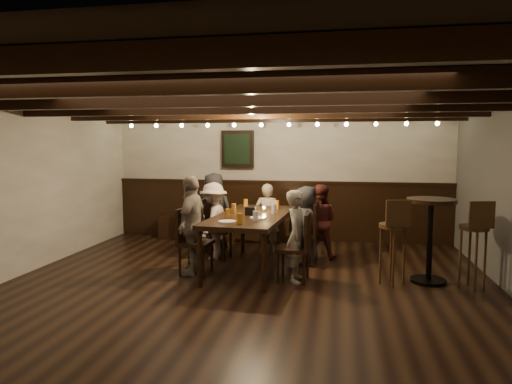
% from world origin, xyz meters
% --- Properties ---
extents(room, '(7.00, 7.00, 7.00)m').
position_xyz_m(room, '(-0.29, 2.21, 1.07)').
color(room, black).
rests_on(room, ground).
extents(dining_table, '(1.11, 2.23, 0.81)m').
position_xyz_m(dining_table, '(-0.11, 1.24, 0.75)').
color(dining_table, black).
rests_on(dining_table, floor).
extents(chair_left_near, '(0.47, 0.47, 0.97)m').
position_xyz_m(chair_left_near, '(-0.80, 1.74, 0.30)').
color(chair_left_near, black).
rests_on(chair_left_near, floor).
extents(chair_left_far, '(0.46, 0.46, 0.94)m').
position_xyz_m(chair_left_far, '(-0.86, 0.84, 0.29)').
color(chair_left_far, black).
rests_on(chair_left_far, floor).
extents(chair_right_near, '(0.46, 0.46, 0.96)m').
position_xyz_m(chair_right_near, '(0.63, 1.64, 0.29)').
color(chair_right_near, black).
rests_on(chair_right_near, floor).
extents(chair_right_far, '(0.45, 0.45, 0.93)m').
position_xyz_m(chair_right_far, '(0.58, 0.75, 0.28)').
color(chair_right_far, black).
rests_on(chair_right_far, floor).
extents(person_bench_left, '(0.69, 0.47, 1.36)m').
position_xyz_m(person_bench_left, '(-0.95, 2.20, 0.68)').
color(person_bench_left, black).
rests_on(person_bench_left, floor).
extents(person_bench_centre, '(0.45, 0.31, 1.19)m').
position_xyz_m(person_bench_centre, '(-0.05, 2.29, 0.59)').
color(person_bench_centre, gray).
rests_on(person_bench_centre, floor).
extents(person_bench_right, '(0.62, 0.49, 1.21)m').
position_xyz_m(person_bench_right, '(0.84, 2.08, 0.60)').
color(person_bench_right, '#59221E').
rests_on(person_bench_right, floor).
extents(person_left_near, '(0.51, 0.83, 1.24)m').
position_xyz_m(person_left_near, '(-0.83, 1.74, 0.62)').
color(person_left_near, '#B4A398').
rests_on(person_left_near, floor).
extents(person_left_far, '(0.40, 0.85, 1.41)m').
position_xyz_m(person_left_far, '(-0.89, 0.84, 0.71)').
color(person_left_far, gray).
rests_on(person_left_far, floor).
extents(person_right_near, '(0.42, 0.62, 1.21)m').
position_xyz_m(person_right_near, '(0.66, 1.64, 0.61)').
color(person_right_near, '#2A2A2D').
rests_on(person_right_near, floor).
extents(person_right_far, '(0.33, 0.47, 1.24)m').
position_xyz_m(person_right_far, '(0.61, 0.74, 0.62)').
color(person_right_far, gray).
rests_on(person_right_far, floor).
extents(pint_a, '(0.07, 0.07, 0.14)m').
position_xyz_m(pint_a, '(-0.35, 1.96, 0.88)').
color(pint_a, '#BF7219').
rests_on(pint_a, dining_table).
extents(pint_b, '(0.07, 0.07, 0.14)m').
position_xyz_m(pint_b, '(0.18, 1.87, 0.88)').
color(pint_b, '#BF7219').
rests_on(pint_b, dining_table).
extents(pint_c, '(0.07, 0.07, 0.14)m').
position_xyz_m(pint_c, '(-0.41, 1.36, 0.88)').
color(pint_c, '#BF7219').
rests_on(pint_c, dining_table).
extents(pint_d, '(0.07, 0.07, 0.14)m').
position_xyz_m(pint_d, '(0.20, 1.42, 0.88)').
color(pint_d, silver).
rests_on(pint_d, dining_table).
extents(pint_e, '(0.07, 0.07, 0.14)m').
position_xyz_m(pint_e, '(-0.36, 0.81, 0.88)').
color(pint_e, '#BF7219').
rests_on(pint_e, dining_table).
extents(pint_f, '(0.07, 0.07, 0.14)m').
position_xyz_m(pint_f, '(0.05, 0.68, 0.88)').
color(pint_f, silver).
rests_on(pint_f, dining_table).
extents(pint_g, '(0.07, 0.07, 0.14)m').
position_xyz_m(pint_g, '(-0.11, 0.44, 0.88)').
color(pint_g, '#BF7219').
rests_on(pint_g, dining_table).
extents(plate_near, '(0.24, 0.24, 0.01)m').
position_xyz_m(plate_near, '(-0.31, 0.55, 0.82)').
color(plate_near, white).
rests_on(plate_near, dining_table).
extents(plate_far, '(0.24, 0.24, 0.01)m').
position_xyz_m(plate_far, '(0.05, 0.93, 0.82)').
color(plate_far, white).
rests_on(plate_far, dining_table).
extents(condiment_caddy, '(0.15, 0.10, 0.12)m').
position_xyz_m(condiment_caddy, '(-0.12, 1.19, 0.87)').
color(condiment_caddy, black).
rests_on(condiment_caddy, dining_table).
extents(candle, '(0.05, 0.05, 0.05)m').
position_xyz_m(candle, '(0.03, 1.53, 0.84)').
color(candle, beige).
rests_on(candle, dining_table).
extents(high_top_table, '(0.64, 0.64, 1.13)m').
position_xyz_m(high_top_table, '(2.35, 1.02, 0.74)').
color(high_top_table, black).
rests_on(high_top_table, floor).
extents(bar_stool_left, '(0.38, 0.40, 1.15)m').
position_xyz_m(bar_stool_left, '(1.85, 0.81, 0.43)').
color(bar_stool_left, '#3A2412').
rests_on(bar_stool_left, floor).
extents(bar_stool_right, '(0.38, 0.40, 1.15)m').
position_xyz_m(bar_stool_right, '(2.85, 0.86, 0.43)').
color(bar_stool_right, '#3A2412').
rests_on(bar_stool_right, floor).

